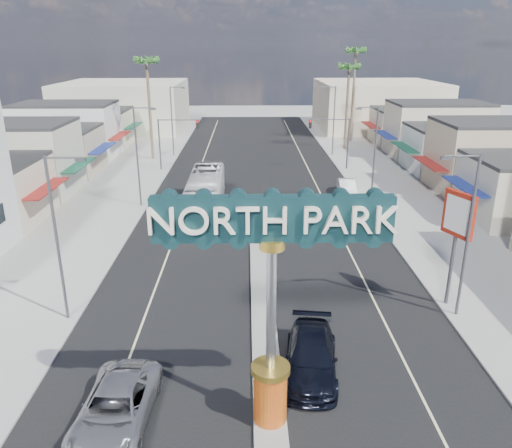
{
  "coord_description": "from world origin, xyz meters",
  "views": [
    {
      "loc": [
        -0.85,
        -13.87,
        14.05
      ],
      "look_at": [
        -0.36,
        12.14,
        4.66
      ],
      "focal_mm": 35.0,
      "sensor_mm": 36.0,
      "label": 1
    }
  ],
  "objects_px": {
    "gateway_sign": "(272,287)",
    "car_parked_left": "(190,218)",
    "traffic_signal_right": "(333,134)",
    "palm_right_far": "(356,57)",
    "traffic_signal_left": "(175,134)",
    "palm_left_far": "(147,67)",
    "streetlight_l_mid": "(139,152)",
    "suv_left": "(115,409)",
    "bank_pylon_sign": "(458,221)",
    "streetlight_l_near": "(59,232)",
    "streetlight_l_far": "(173,118)",
    "car_parked_right": "(347,187)",
    "suv_right": "(311,356)",
    "streetlight_r_near": "(466,229)",
    "palm_right_mid": "(349,71)",
    "city_bus": "(205,193)",
    "streetlight_r_far": "(333,117)"
  },
  "relations": [
    {
      "from": "gateway_sign",
      "to": "car_parked_left",
      "type": "relative_size",
      "value": 2.1
    },
    {
      "from": "streetlight_l_mid",
      "to": "streetlight_l_far",
      "type": "distance_m",
      "value": 22.0
    },
    {
      "from": "traffic_signal_left",
      "to": "car_parked_left",
      "type": "relative_size",
      "value": 1.38
    },
    {
      "from": "palm_right_far",
      "to": "suv_left",
      "type": "xyz_separation_m",
      "value": [
        -20.99,
        -60.09,
        -11.58
      ]
    },
    {
      "from": "suv_left",
      "to": "traffic_signal_right",
      "type": "bearing_deg",
      "value": 72.88
    },
    {
      "from": "gateway_sign",
      "to": "bank_pylon_sign",
      "type": "xyz_separation_m",
      "value": [
        10.49,
        9.24,
        -0.83
      ]
    },
    {
      "from": "car_parked_right",
      "to": "streetlight_r_far",
      "type": "bearing_deg",
      "value": 89.68
    },
    {
      "from": "suv_left",
      "to": "bank_pylon_sign",
      "type": "relative_size",
      "value": 0.88
    },
    {
      "from": "streetlight_l_mid",
      "to": "suv_left",
      "type": "height_order",
      "value": "streetlight_l_mid"
    },
    {
      "from": "traffic_signal_right",
      "to": "suv_right",
      "type": "height_order",
      "value": "traffic_signal_right"
    },
    {
      "from": "palm_left_far",
      "to": "palm_right_far",
      "type": "distance_m",
      "value": 30.48
    },
    {
      "from": "gateway_sign",
      "to": "traffic_signal_right",
      "type": "relative_size",
      "value": 1.53
    },
    {
      "from": "traffic_signal_left",
      "to": "car_parked_left",
      "type": "height_order",
      "value": "traffic_signal_left"
    },
    {
      "from": "streetlight_l_mid",
      "to": "streetlight_r_near",
      "type": "xyz_separation_m",
      "value": [
        20.87,
        -20.0,
        0.0
      ]
    },
    {
      "from": "streetlight_l_near",
      "to": "palm_right_far",
      "type": "xyz_separation_m",
      "value": [
        25.43,
        52.0,
        7.32
      ]
    },
    {
      "from": "city_bus",
      "to": "traffic_signal_right",
      "type": "bearing_deg",
      "value": 48.52
    },
    {
      "from": "traffic_signal_right",
      "to": "streetlight_r_far",
      "type": "relative_size",
      "value": 0.67
    },
    {
      "from": "traffic_signal_left",
      "to": "suv_left",
      "type": "bearing_deg",
      "value": -85.66
    },
    {
      "from": "traffic_signal_left",
      "to": "suv_right",
      "type": "distance_m",
      "value": 40.55
    },
    {
      "from": "traffic_signal_right",
      "to": "palm_right_far",
      "type": "relative_size",
      "value": 0.43
    },
    {
      "from": "streetlight_l_mid",
      "to": "palm_left_far",
      "type": "relative_size",
      "value": 0.69
    },
    {
      "from": "streetlight_r_far",
      "to": "car_parked_right",
      "type": "bearing_deg",
      "value": -94.42
    },
    {
      "from": "palm_right_far",
      "to": "car_parked_right",
      "type": "relative_size",
      "value": 3.13
    },
    {
      "from": "streetlight_l_near",
      "to": "palm_right_mid",
      "type": "distance_m",
      "value": 51.92
    },
    {
      "from": "streetlight_r_near",
      "to": "traffic_signal_left",
      "type": "bearing_deg",
      "value": 119.99
    },
    {
      "from": "traffic_signal_left",
      "to": "car_parked_left",
      "type": "distance_m",
      "value": 20.03
    },
    {
      "from": "suv_left",
      "to": "city_bus",
      "type": "bearing_deg",
      "value": 89.53
    },
    {
      "from": "palm_right_mid",
      "to": "city_bus",
      "type": "distance_m",
      "value": 33.92
    },
    {
      "from": "city_bus",
      "to": "palm_right_mid",
      "type": "bearing_deg",
      "value": 57.38
    },
    {
      "from": "streetlight_l_near",
      "to": "streetlight_r_far",
      "type": "distance_m",
      "value": 46.9
    },
    {
      "from": "streetlight_r_far",
      "to": "suv_right",
      "type": "height_order",
      "value": "streetlight_r_far"
    },
    {
      "from": "gateway_sign",
      "to": "streetlight_r_near",
      "type": "height_order",
      "value": "gateway_sign"
    },
    {
      "from": "streetlight_l_near",
      "to": "streetlight_r_near",
      "type": "relative_size",
      "value": 1.0
    },
    {
      "from": "palm_left_far",
      "to": "bank_pylon_sign",
      "type": "bearing_deg",
      "value": -58.79
    },
    {
      "from": "gateway_sign",
      "to": "streetlight_l_near",
      "type": "bearing_deg",
      "value": 142.45
    },
    {
      "from": "traffic_signal_left",
      "to": "traffic_signal_right",
      "type": "xyz_separation_m",
      "value": [
        18.37,
        0.0,
        0.0
      ]
    },
    {
      "from": "palm_right_far",
      "to": "traffic_signal_left",
      "type": "bearing_deg",
      "value": -143.33
    },
    {
      "from": "streetlight_l_far",
      "to": "car_parked_right",
      "type": "bearing_deg",
      "value": -43.62
    },
    {
      "from": "palm_right_mid",
      "to": "gateway_sign",
      "type": "bearing_deg",
      "value": -103.53
    },
    {
      "from": "streetlight_r_near",
      "to": "streetlight_r_far",
      "type": "relative_size",
      "value": 1.0
    },
    {
      "from": "traffic_signal_right",
      "to": "palm_right_mid",
      "type": "bearing_deg",
      "value": 72.37
    },
    {
      "from": "traffic_signal_left",
      "to": "streetlight_r_near",
      "type": "relative_size",
      "value": 0.67
    },
    {
      "from": "streetlight_l_far",
      "to": "city_bus",
      "type": "distance_m",
      "value": 24.61
    },
    {
      "from": "palm_right_far",
      "to": "car_parked_right",
      "type": "xyz_separation_m",
      "value": [
        -6.0,
        -28.52,
        -11.64
      ]
    },
    {
      "from": "traffic_signal_left",
      "to": "palm_left_far",
      "type": "height_order",
      "value": "palm_left_far"
    },
    {
      "from": "traffic_signal_left",
      "to": "streetlight_l_far",
      "type": "relative_size",
      "value": 0.67
    },
    {
      "from": "suv_left",
      "to": "suv_right",
      "type": "height_order",
      "value": "suv_right"
    },
    {
      "from": "streetlight_l_mid",
      "to": "suv_right",
      "type": "bearing_deg",
      "value": -63.4
    },
    {
      "from": "suv_left",
      "to": "car_parked_right",
      "type": "distance_m",
      "value": 34.95
    },
    {
      "from": "streetlight_l_far",
      "to": "streetlight_r_near",
      "type": "bearing_deg",
      "value": -63.58
    }
  ]
}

